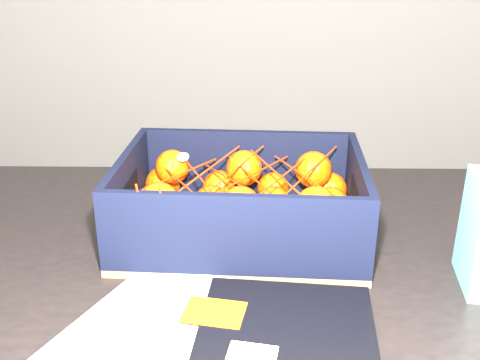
{
  "coord_description": "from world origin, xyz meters",
  "views": [
    {
      "loc": [
        0.07,
        -0.89,
        1.19
      ],
      "look_at": [
        0.02,
        -0.11,
        0.86
      ],
      "focal_mm": 42.15,
      "sensor_mm": 36.0,
      "label": 1
    }
  ],
  "objects": [
    {
      "name": "produce_crate",
      "position": [
        0.02,
        -0.08,
        0.79
      ],
      "size": [
        0.38,
        0.28,
        0.13
      ],
      "color": "olive",
      "rests_on": "table"
    },
    {
      "name": "table",
      "position": [
        -0.01,
        -0.18,
        0.65
      ],
      "size": [
        1.24,
        0.86,
        0.75
      ],
      "color": "black",
      "rests_on": "ground"
    },
    {
      "name": "clementine_heap",
      "position": [
        0.02,
        -0.07,
        0.8
      ],
      "size": [
        0.36,
        0.26,
        0.11
      ],
      "color": "#FC4805",
      "rests_on": "produce_crate"
    },
    {
      "name": "mesh_net",
      "position": [
        0.01,
        -0.09,
        0.85
      ],
      "size": [
        0.31,
        0.25,
        0.09
      ],
      "color": "red",
      "rests_on": "clementine_heap"
    },
    {
      "name": "magazine_stack",
      "position": [
        0.0,
        -0.37,
        0.76
      ],
      "size": [
        0.42,
        0.34,
        0.02
      ],
      "color": "#BCBDB8",
      "rests_on": "table"
    }
  ]
}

